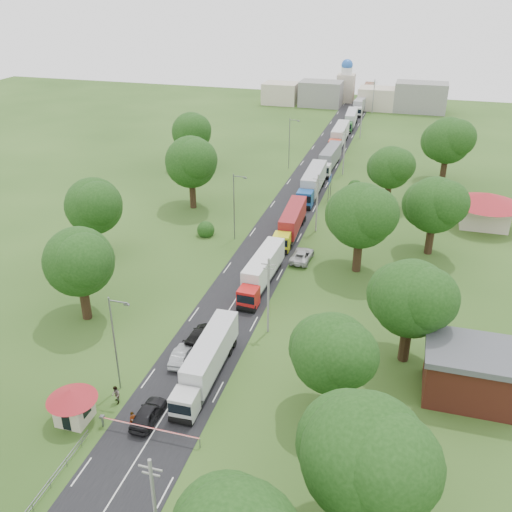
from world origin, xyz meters
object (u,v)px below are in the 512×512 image
(guard_booth, at_px, (72,401))
(pedestrian_near, at_px, (133,421))
(car_lane_front, at_px, (148,413))
(boom_barrier, at_px, (135,426))
(info_sign, at_px, (330,183))
(car_lane_mid, at_px, (181,356))
(truck_0, at_px, (207,360))

(guard_booth, height_order, pedestrian_near, guard_booth)
(pedestrian_near, bearing_deg, car_lane_front, 12.70)
(car_lane_front, bearing_deg, boom_barrier, 78.45)
(boom_barrier, xyz_separation_m, guard_booth, (-5.84, -0.00, 1.27))
(info_sign, distance_m, car_lane_mid, 50.10)
(car_lane_front, xyz_separation_m, car_lane_mid, (-0.56, 8.65, -0.10))
(info_sign, xyz_separation_m, car_lane_front, (-6.20, -58.24, -2.21))
(car_lane_mid, bearing_deg, truck_0, 150.98)
(boom_barrier, bearing_deg, car_lane_mid, 91.12)
(guard_booth, height_order, car_lane_mid, guard_booth)
(car_lane_front, bearing_deg, guard_booth, 15.79)
(truck_0, xyz_separation_m, pedestrian_near, (-3.71, -8.37, -1.11))
(info_sign, bearing_deg, pedestrian_near, -96.71)
(guard_booth, relative_size, pedestrian_near, 2.52)
(guard_booth, bearing_deg, car_lane_front, 15.87)
(boom_barrier, xyz_separation_m, car_lane_front, (0.36, 1.76, -0.10))
(car_lane_front, relative_size, pedestrian_near, 2.66)
(guard_booth, relative_size, truck_0, 0.33)
(boom_barrier, relative_size, car_lane_front, 1.99)
(boom_barrier, bearing_deg, truck_0, 69.76)
(guard_booth, bearing_deg, truck_0, 44.24)
(info_sign, relative_size, car_lane_front, 0.88)
(truck_0, height_order, car_lane_mid, truck_0)
(car_lane_front, bearing_deg, info_sign, -96.16)
(info_sign, height_order, car_lane_front, info_sign)
(info_sign, xyz_separation_m, pedestrian_near, (-7.00, -59.50, -2.13))
(pedestrian_near, bearing_deg, guard_booth, 140.33)
(info_sign, distance_m, car_lane_front, 58.61)
(car_lane_mid, relative_size, pedestrian_near, 2.42)
(guard_booth, xyz_separation_m, truck_0, (9.11, 8.88, -0.18))
(info_sign, relative_size, car_lane_mid, 0.97)
(car_lane_mid, bearing_deg, pedestrian_near, 83.49)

